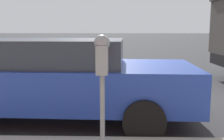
% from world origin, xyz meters
% --- Properties ---
extents(ground_plane, '(220.00, 220.00, 0.00)m').
position_xyz_m(ground_plane, '(0.00, 0.00, 0.00)').
color(ground_plane, '#333335').
extents(parking_meter, '(0.21, 0.19, 1.45)m').
position_xyz_m(parking_meter, '(-2.67, 0.42, 1.24)').
color(parking_meter, gray).
rests_on(parking_meter, sidewalk).
extents(car_blue, '(2.25, 5.02, 1.47)m').
position_xyz_m(car_blue, '(-1.03, 1.39, 0.79)').
color(car_blue, navy).
rests_on(car_blue, ground_plane).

